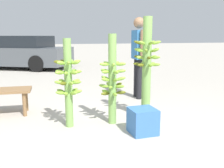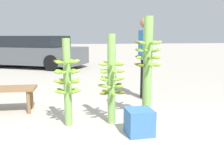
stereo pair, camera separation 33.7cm
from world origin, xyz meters
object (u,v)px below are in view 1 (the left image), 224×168
object	(u,v)px
banana_stalk_left	(68,81)
banana_stalk_center	(112,79)
vendor_person	(138,51)
parked_car	(16,53)
produce_crate	(143,121)
banana_stalk_right	(147,66)

from	to	relation	value
banana_stalk_left	banana_stalk_center	bearing A→B (deg)	-4.46
vendor_person	banana_stalk_center	bearing A→B (deg)	-30.64
vendor_person	parked_car	size ratio (longest dim) A/B	0.36
vendor_person	produce_crate	bearing A→B (deg)	-15.56
banana_stalk_center	vendor_person	distance (m)	1.71
vendor_person	produce_crate	size ratio (longest dim) A/B	4.89
banana_stalk_left	banana_stalk_center	xyz separation A→B (m)	(0.64, -0.05, 0.00)
parked_car	produce_crate	xyz separation A→B (m)	(1.99, -8.01, -0.47)
produce_crate	banana_stalk_center	bearing A→B (deg)	117.54
banana_stalk_right	banana_stalk_left	bearing A→B (deg)	-179.18
banana_stalk_center	vendor_person	xyz separation A→B (m)	(1.00, 1.35, 0.33)
banana_stalk_right	produce_crate	world-z (taller)	banana_stalk_right
banana_stalk_center	produce_crate	distance (m)	0.76
banana_stalk_left	produce_crate	size ratio (longest dim) A/B	3.70
banana_stalk_right	parked_car	world-z (taller)	banana_stalk_right
banana_stalk_left	banana_stalk_right	xyz separation A→B (m)	(1.22, 0.02, 0.17)
banana_stalk_left	produce_crate	bearing A→B (deg)	-31.78
banana_stalk_right	produce_crate	bearing A→B (deg)	-118.54
vendor_person	produce_crate	xyz separation A→B (m)	(-0.73, -1.86, -0.83)
banana_stalk_left	produce_crate	distance (m)	1.18
produce_crate	banana_stalk_right	bearing A→B (deg)	61.46
banana_stalk_center	produce_crate	xyz separation A→B (m)	(0.27, -0.51, -0.50)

